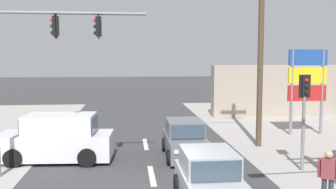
{
  "coord_description": "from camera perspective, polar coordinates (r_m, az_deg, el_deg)",
  "views": [
    {
      "loc": [
        -0.8,
        -10.58,
        4.23
      ],
      "look_at": [
        0.68,
        4.0,
        2.79
      ],
      "focal_mm": 42.0,
      "sensor_mm": 36.0,
      "label": 1
    }
  ],
  "objects": [
    {
      "name": "lane_dash_far",
      "position": [
        19.07,
        -3.29,
        -7.2
      ],
      "size": [
        0.2,
        2.4,
        0.01
      ],
      "primitive_type": "cube",
      "color": "silver",
      "rests_on": "ground"
    },
    {
      "name": "pedestrian_at_kerb",
      "position": [
        11.97,
        22.21,
        -10.83
      ],
      "size": [
        0.48,
        0.39,
        1.63
      ],
      "color": "#333338",
      "rests_on": "ground"
    },
    {
      "name": "shopping_plaza_sign",
      "position": [
        22.21,
        19.56,
        2.07
      ],
      "size": [
        2.1,
        0.16,
        4.6
      ],
      "color": "slate",
      "rests_on": "ground"
    },
    {
      "name": "utility_pole_midground_right",
      "position": [
        18.59,
        13.01,
        9.82
      ],
      "size": [
        3.78,
        0.58,
        10.54
      ],
      "color": "#4C3D2B",
      "rests_on": "ground"
    },
    {
      "name": "shopfront_wall_far",
      "position": [
        29.18,
        18.06,
        0.56
      ],
      "size": [
        12.0,
        1.0,
        3.6
      ],
      "primitive_type": "cube",
      "color": "#A39384",
      "rests_on": "ground"
    },
    {
      "name": "suv_oncoming_mid",
      "position": [
        16.51,
        -15.82,
        -6.29
      ],
      "size": [
        4.64,
        2.27,
        1.9
      ],
      "color": "silver",
      "rests_on": "ground"
    },
    {
      "name": "lane_dash_mid",
      "position": [
        14.24,
        -2.37,
        -11.65
      ],
      "size": [
        0.2,
        2.4,
        0.01
      ],
      "primitive_type": "cube",
      "color": "silver",
      "rests_on": "ground"
    },
    {
      "name": "hatchback_crossing_left",
      "position": [
        16.63,
        2.52,
        -6.64
      ],
      "size": [
        1.8,
        3.65,
        1.53
      ],
      "color": "slate",
      "rests_on": "ground"
    },
    {
      "name": "pedestal_signal_right_kerb",
      "position": [
        15.1,
        19.15,
        -1.59
      ],
      "size": [
        0.44,
        0.29,
        3.56
      ],
      "color": "slate",
      "rests_on": "ground"
    },
    {
      "name": "traffic_signal_mast",
      "position": [
        14.32,
        -18.99,
        4.98
      ],
      "size": [
        5.29,
        0.48,
        6.0
      ],
      "color": "slate",
      "rests_on": "ground"
    },
    {
      "name": "hatchback_oncoming_near",
      "position": [
        11.46,
        6.13,
        -12.33
      ],
      "size": [
        1.8,
        3.65,
        1.53
      ],
      "color": "#A3A8AD",
      "rests_on": "ground"
    }
  ]
}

